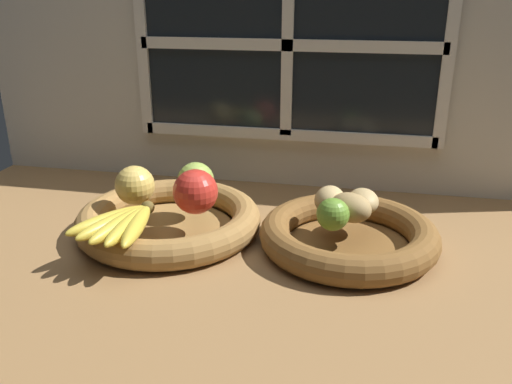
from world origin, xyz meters
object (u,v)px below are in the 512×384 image
object	(u,v)px
fruit_bowl_left	(169,220)
potato_back	(363,201)
apple_green_back	(196,180)
apple_golden_left	(135,185)
banana_bunch_front	(122,223)
potato_large	(350,208)
lime_near	(333,214)
fruit_bowl_right	(349,236)
apple_red_right	(195,192)
potato_oblong	(329,200)

from	to	relation	value
fruit_bowl_left	potato_back	size ratio (longest dim) A/B	4.69
apple_green_back	apple_golden_left	bearing A→B (deg)	-152.84
apple_green_back	banana_bunch_front	bearing A→B (deg)	-114.09
potato_large	banana_bunch_front	bearing A→B (deg)	-162.55
apple_green_back	potato_large	size ratio (longest dim) A/B	0.92
potato_back	banana_bunch_front	bearing A→B (deg)	-157.38
banana_bunch_front	potato_large	world-z (taller)	potato_large
fruit_bowl_left	lime_near	xyz separation A→B (cm)	(29.68, -4.00, 5.45)
lime_near	fruit_bowl_right	bearing A→B (deg)	56.31
apple_red_right	potato_back	bearing A→B (deg)	12.53
fruit_bowl_left	lime_near	world-z (taller)	lime_near
potato_back	lime_near	xyz separation A→B (cm)	(-4.72, -8.53, 0.63)
potato_large	lime_near	size ratio (longest dim) A/B	1.40
potato_large	apple_green_back	bearing A→B (deg)	169.99
apple_golden_left	potato_oblong	bearing A→B (deg)	4.75
apple_red_right	potato_large	xyz separation A→B (cm)	(26.49, 1.81, -1.47)
fruit_bowl_right	apple_red_right	xyz separation A→B (cm)	(-26.49, -1.81, 6.69)
apple_green_back	apple_red_right	xyz separation A→B (cm)	(2.15, -6.86, 0.50)
fruit_bowl_right	potato_oblong	bearing A→B (deg)	142.13
fruit_bowl_right	potato_large	size ratio (longest dim) A/B	4.08
fruit_bowl_left	apple_golden_left	bearing A→B (deg)	-179.93
banana_bunch_front	potato_oblong	world-z (taller)	potato_oblong
potato_large	fruit_bowl_left	bearing A→B (deg)	-180.00
potato_back	lime_near	size ratio (longest dim) A/B	1.33
fruit_bowl_right	apple_green_back	distance (cm)	29.73
apple_red_right	potato_back	size ratio (longest dim) A/B	1.10
apple_green_back	banana_bunch_front	xyz separation A→B (cm)	(-7.32, -16.36, -2.11)
potato_oblong	lime_near	bearing A→B (deg)	-81.35
apple_golden_left	potato_back	bearing A→B (deg)	6.39
potato_large	potato_back	bearing A→B (deg)	65.56
apple_golden_left	fruit_bowl_left	bearing A→B (deg)	0.07
potato_back	apple_golden_left	bearing A→B (deg)	-173.61
fruit_bowl_right	apple_green_back	size ratio (longest dim) A/B	4.45
fruit_bowl_left	potato_large	distance (cm)	32.76
apple_golden_left	fruit_bowl_right	bearing A→B (deg)	0.01
apple_golden_left	banana_bunch_front	bearing A→B (deg)	-77.27
fruit_bowl_left	potato_oblong	size ratio (longest dim) A/B	5.51
potato_oblong	potato_large	bearing A→B (deg)	-37.87
apple_golden_left	lime_near	size ratio (longest dim) A/B	1.33
apple_red_right	fruit_bowl_right	bearing A→B (deg)	3.91
fruit_bowl_right	apple_green_back	bearing A→B (deg)	169.99
apple_green_back	potato_large	xyz separation A→B (cm)	(28.64, -5.05, -0.97)
fruit_bowl_left	banana_bunch_front	xyz separation A→B (cm)	(-3.61, -11.30, 4.08)
fruit_bowl_right	potato_back	bearing A→B (deg)	65.56
apple_green_back	lime_near	size ratio (longest dim) A/B	1.28
fruit_bowl_right	apple_golden_left	bearing A→B (deg)	-179.99
potato_large	apple_golden_left	bearing A→B (deg)	-179.99
banana_bunch_front	potato_large	bearing A→B (deg)	17.45
apple_green_back	lime_near	bearing A→B (deg)	-19.21
fruit_bowl_right	potato_oblong	xyz separation A→B (cm)	(-3.71, 2.89, 5.20)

